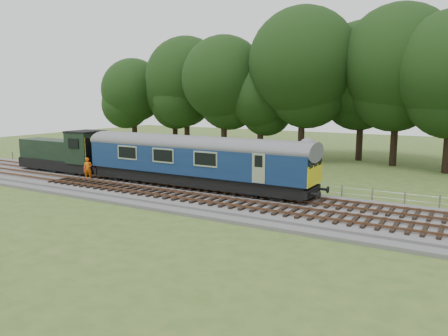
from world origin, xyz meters
The scene contains 9 objects.
ground centered at (0.00, 0.00, 0.00)m, with size 120.00×120.00×0.00m, color #3C5C22.
ballast centered at (0.00, 0.00, 0.17)m, with size 70.00×7.00×0.35m, color #4C4C4F.
track_north centered at (0.00, 1.40, 0.42)m, with size 67.20×2.40×0.21m.
track_south centered at (0.00, -1.60, 0.42)m, with size 67.20×2.40×0.21m.
fence centered at (0.00, 4.50, 0.00)m, with size 64.00×0.12×1.00m, color #6B6054, non-canonical shape.
tree_line centered at (0.00, 22.00, 0.00)m, with size 70.00×8.00×18.00m, color black, non-canonical shape.
dmu_railcar centered at (-5.93, 1.40, 2.61)m, with size 18.05×2.86×3.88m.
shunter_loco centered at (-19.85, 1.40, 1.97)m, with size 8.92×2.60×3.38m.
worker centered at (-15.23, -0.22, 1.23)m, with size 0.64×0.42×1.76m, color orange.
Camera 1 is at (11.64, -24.65, 6.93)m, focal length 35.00 mm.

